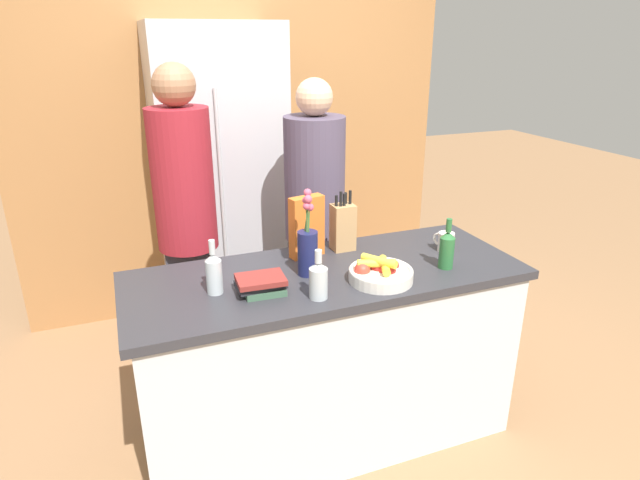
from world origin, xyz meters
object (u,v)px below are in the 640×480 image
Objects in this scene: book_stack at (262,284)px; bottle_wine at (214,272)px; cereal_box at (307,227)px; refrigerator at (221,185)px; fruit_bowl at (381,272)px; person_in_blue at (315,214)px; coffee_mug at (445,242)px; bottle_vinegar at (447,249)px; knife_block at (343,226)px; flower_vase at (308,247)px; person_at_sink at (186,218)px; bottle_oil at (318,279)px.

bottle_wine is (-0.18, 0.07, 0.05)m from book_stack.
cereal_box is 1.45× the size of book_stack.
book_stack is at bearing -95.01° from refrigerator.
fruit_bowl is 0.79m from person_in_blue.
coffee_mug is 1.13m from bottle_wine.
bottle_wine is (-1.02, 0.13, -0.00)m from bottle_vinegar.
fruit_bowl is at bearing -75.47° from refrigerator.
fruit_bowl is at bearing -177.42° from bottle_vinegar.
knife_block is 0.34m from flower_vase.
knife_block reaches higher than book_stack.
book_stack is at bearing -132.81° from person_in_blue.
person_at_sink is at bearing 149.05° from knife_block.
coffee_mug is at bearing 22.62° from fruit_bowl.
flower_vase is 0.62m from bottle_vinegar.
person_in_blue is at bearing 64.64° from cereal_box.
knife_block is at bearing 39.49° from flower_vase.
knife_block reaches higher than fruit_bowl.
refrigerator reaches higher than knife_block.
refrigerator reaches higher than bottle_oil.
fruit_bowl is 0.34m from bottle_vinegar.
cereal_box is 0.64m from bottle_vinegar.
book_stack is 0.98× the size of bottle_oil.
coffee_mug is 0.49× the size of bottle_wine.
bottle_wine is at bearing 158.10° from book_stack.
cereal_box is 0.44m from bottle_oil.
refrigerator reaches higher than person_at_sink.
person_at_sink is (-0.31, -0.67, 0.03)m from refrigerator.
cereal_box is 1.42× the size of bottle_oil.
cereal_box reaches higher than book_stack.
bottle_wine is at bearing -102.71° from refrigerator.
cereal_box is at bearing 25.57° from bottle_wine.
cereal_box is at bearing 146.27° from bottle_vinegar.
person_in_blue is at bearing 43.73° from bottle_wine.
person_at_sink is (-0.68, 0.41, -0.00)m from knife_block.
fruit_bowl is 0.70m from bottle_wine.
knife_block is 0.51m from bottle_vinegar.
cereal_box is at bearing 71.03° from flower_vase.
cereal_box is at bearing -123.26° from person_in_blue.
bottle_wine is 0.66m from person_at_sink.
person_at_sink is (-0.19, 0.73, 0.08)m from book_stack.
knife_block is 1.45× the size of bottle_oil.
fruit_bowl is 1.19× the size of bottle_wine.
bottle_vinegar is at bearing -74.61° from person_in_blue.
person_at_sink reaches higher than cereal_box.
cereal_box is at bearing -175.18° from knife_block.
bottle_vinegar is at bearing -123.03° from coffee_mug.
cereal_box is 0.68m from coffee_mug.
book_stack is (-0.95, -0.12, -0.01)m from coffee_mug.
bottle_vinegar is (0.84, -0.06, 0.05)m from book_stack.
refrigerator is 8.37× the size of bottle_vinegar.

